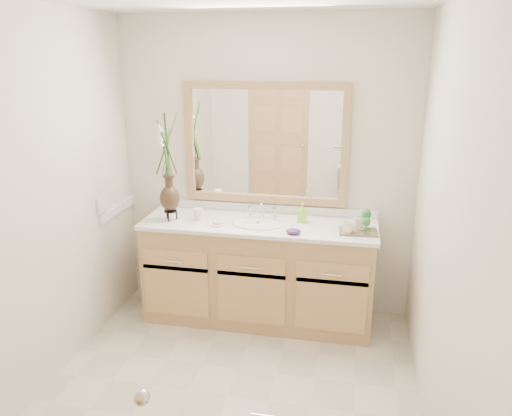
% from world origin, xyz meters
% --- Properties ---
extents(floor, '(2.60, 2.60, 0.00)m').
position_xyz_m(floor, '(0.00, 0.00, 0.00)').
color(floor, '#BAB59E').
rests_on(floor, ground).
extents(wall_back, '(2.40, 0.02, 2.40)m').
position_xyz_m(wall_back, '(0.00, 1.30, 1.20)').
color(wall_back, beige).
rests_on(wall_back, floor).
extents(wall_front, '(2.40, 0.02, 2.40)m').
position_xyz_m(wall_front, '(0.00, -1.30, 1.20)').
color(wall_front, beige).
rests_on(wall_front, floor).
extents(wall_left, '(0.02, 2.60, 2.40)m').
position_xyz_m(wall_left, '(-1.20, 0.00, 1.20)').
color(wall_left, beige).
rests_on(wall_left, floor).
extents(wall_right, '(0.02, 2.60, 2.40)m').
position_xyz_m(wall_right, '(1.20, 0.00, 1.20)').
color(wall_right, beige).
rests_on(wall_right, floor).
extents(vanity, '(1.80, 0.55, 0.80)m').
position_xyz_m(vanity, '(0.00, 1.01, 0.40)').
color(vanity, tan).
rests_on(vanity, floor).
extents(counter, '(1.84, 0.57, 0.03)m').
position_xyz_m(counter, '(0.00, 1.01, 0.82)').
color(counter, white).
rests_on(counter, vanity).
extents(sink, '(0.38, 0.34, 0.23)m').
position_xyz_m(sink, '(0.00, 1.00, 0.78)').
color(sink, white).
rests_on(sink, counter).
extents(mirror, '(1.32, 0.04, 0.97)m').
position_xyz_m(mirror, '(0.00, 1.28, 1.41)').
color(mirror, white).
rests_on(mirror, wall_back).
extents(switch_plate, '(0.02, 0.12, 0.12)m').
position_xyz_m(switch_plate, '(-1.19, 0.76, 0.98)').
color(switch_plate, white).
rests_on(switch_plate, wall_left).
extents(door, '(0.80, 0.03, 2.00)m').
position_xyz_m(door, '(-0.30, -1.29, 1.00)').
color(door, tan).
rests_on(door, floor).
extents(flower_vase, '(0.18, 0.18, 0.75)m').
position_xyz_m(flower_vase, '(-0.70, 0.95, 1.34)').
color(flower_vase, black).
rests_on(flower_vase, counter).
extents(tumbler, '(0.07, 0.07, 0.09)m').
position_xyz_m(tumbler, '(-0.48, 0.99, 0.88)').
color(tumbler, white).
rests_on(tumbler, counter).
extents(soap_dish, '(0.10, 0.10, 0.03)m').
position_xyz_m(soap_dish, '(-0.30, 0.88, 0.84)').
color(soap_dish, white).
rests_on(soap_dish, counter).
extents(soap_bottle, '(0.06, 0.07, 0.14)m').
position_xyz_m(soap_bottle, '(0.33, 1.11, 0.90)').
color(soap_bottle, '#A1E836').
rests_on(soap_bottle, counter).
extents(purple_dish, '(0.13, 0.12, 0.04)m').
position_xyz_m(purple_dish, '(0.30, 0.82, 0.85)').
color(purple_dish, '#472268').
rests_on(purple_dish, counter).
extents(tray, '(0.29, 0.20, 0.01)m').
position_xyz_m(tray, '(0.77, 0.95, 0.84)').
color(tray, brown).
rests_on(tray, counter).
extents(mug_left, '(0.10, 0.10, 0.09)m').
position_xyz_m(mug_left, '(0.69, 0.90, 0.89)').
color(mug_left, white).
rests_on(mug_left, tray).
extents(mug_right, '(0.11, 0.10, 0.11)m').
position_xyz_m(mug_right, '(0.78, 0.98, 0.90)').
color(mug_right, white).
rests_on(mug_right, tray).
extents(goblet_front, '(0.06, 0.06, 0.13)m').
position_xyz_m(goblet_front, '(0.82, 0.88, 0.93)').
color(goblet_front, '#257132').
rests_on(goblet_front, tray).
extents(goblet_back, '(0.07, 0.07, 0.15)m').
position_xyz_m(goblet_back, '(0.82, 1.00, 0.95)').
color(goblet_back, '#257132').
rests_on(goblet_back, tray).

